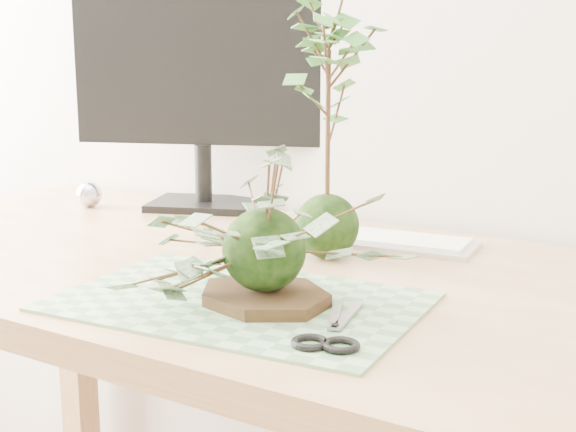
% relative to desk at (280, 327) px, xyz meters
% --- Properties ---
extents(desk, '(1.60, 0.70, 0.74)m').
position_rel_desk_xyz_m(desk, '(0.00, 0.00, 0.00)').
color(desk, tan).
rests_on(desk, ground_plane).
extents(cutting_mat, '(0.46, 0.33, 0.00)m').
position_rel_desk_xyz_m(cutting_mat, '(0.04, -0.16, 0.09)').
color(cutting_mat, '#547D54').
rests_on(cutting_mat, desk).
extents(stone_dish, '(0.21, 0.21, 0.01)m').
position_rel_desk_xyz_m(stone_dish, '(0.07, -0.15, 0.10)').
color(stone_dish, black).
rests_on(stone_dish, cutting_mat).
extents(ivy_kokedama, '(0.35, 0.35, 0.20)m').
position_rel_desk_xyz_m(ivy_kokedama, '(0.07, -0.15, 0.21)').
color(ivy_kokedama, black).
rests_on(ivy_kokedama, stone_dish).
extents(maple_kokedama, '(0.23, 0.23, 0.40)m').
position_rel_desk_xyz_m(maple_kokedama, '(0.03, 0.09, 0.37)').
color(maple_kokedama, black).
rests_on(maple_kokedama, desk).
extents(keyboard, '(0.39, 0.15, 0.01)m').
position_rel_desk_xyz_m(keyboard, '(0.02, 0.20, 0.09)').
color(keyboard, '#BDBDC1').
rests_on(keyboard, desk).
extents(monitor, '(0.48, 0.22, 0.44)m').
position_rel_desk_xyz_m(monitor, '(-0.36, 0.30, 0.34)').
color(monitor, black).
rests_on(monitor, desk).
extents(foil_ball, '(0.05, 0.05, 0.05)m').
position_rel_desk_xyz_m(foil_ball, '(-0.56, 0.18, 0.11)').
color(foil_ball, silver).
rests_on(foil_ball, desk).
extents(scissors, '(0.08, 0.17, 0.01)m').
position_rel_desk_xyz_m(scissors, '(0.20, -0.22, 0.10)').
color(scissors, gray).
rests_on(scissors, cutting_mat).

